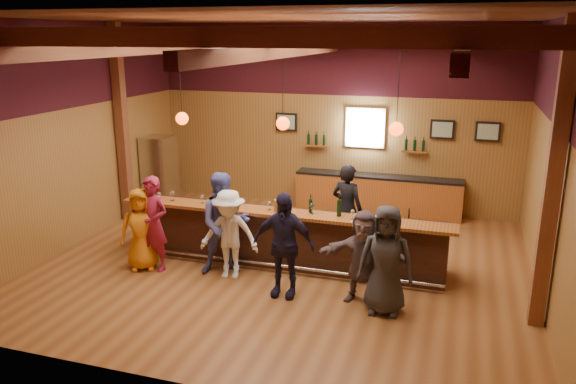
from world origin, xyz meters
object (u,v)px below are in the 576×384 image
at_px(customer_denim, 225,223).
at_px(customer_white, 229,234).
at_px(customer_brown, 363,257).
at_px(customer_dark, 386,260).
at_px(back_bar_cabinet, 377,194).
at_px(bottle_a, 311,205).
at_px(bar_counter, 286,236).
at_px(customer_redvest, 153,224).
at_px(bartender, 347,209).
at_px(ice_bucket, 279,205).
at_px(customer_navy, 283,245).
at_px(stainless_fridge, 160,172).
at_px(customer_orange, 141,229).

xyz_separation_m(customer_denim, customer_white, (0.16, -0.18, -0.13)).
relative_size(customer_brown, customer_dark, 0.89).
distance_m(back_bar_cabinet, customer_brown, 4.81).
relative_size(customer_brown, bottle_a, 4.69).
distance_m(back_bar_cabinet, bottle_a, 3.91).
height_order(customer_white, customer_dark, customer_dark).
xyz_separation_m(bar_counter, customer_redvest, (-2.22, -1.08, 0.37)).
distance_m(bar_counter, bartender, 1.35).
relative_size(customer_redvest, customer_brown, 1.14).
relative_size(customer_denim, ice_bucket, 8.89).
height_order(customer_navy, customer_brown, customer_navy).
xyz_separation_m(bar_counter, customer_white, (-0.75, -0.98, 0.29)).
relative_size(stainless_fridge, bartender, 0.99).
xyz_separation_m(customer_orange, customer_brown, (4.14, -0.07, 0.01)).
distance_m(back_bar_cabinet, customer_dark, 5.14).
xyz_separation_m(bartender, bottle_a, (-0.46, -1.04, 0.33)).
height_order(bar_counter, bottle_a, bottle_a).
xyz_separation_m(customer_navy, bartender, (0.61, 2.20, 0.01)).
height_order(customer_white, customer_navy, customer_navy).
relative_size(stainless_fridge, customer_orange, 1.16).
bearing_deg(customer_brown, customer_white, 173.79).
relative_size(customer_orange, customer_dark, 0.88).
relative_size(back_bar_cabinet, bottle_a, 12.07).
bearing_deg(ice_bucket, bar_counter, 81.23).
bearing_deg(customer_dark, ice_bucket, 148.53).
relative_size(customer_white, ice_bucket, 7.69).
bearing_deg(customer_redvest, ice_bucket, 28.19).
relative_size(customer_redvest, ice_bucket, 8.39).
xyz_separation_m(customer_redvest, customer_dark, (4.30, -0.40, -0.01)).
bearing_deg(customer_white, bar_counter, 44.90).
xyz_separation_m(stainless_fridge, customer_navy, (4.50, -3.83, -0.01)).
bearing_deg(customer_orange, customer_redvest, -11.74).
bearing_deg(customer_white, bottle_a, 23.48).
distance_m(customer_denim, customer_brown, 2.64).
height_order(customer_navy, ice_bucket, customer_navy).
distance_m(customer_orange, bottle_a, 3.15).
height_order(bar_counter, customer_navy, customer_navy).
bearing_deg(customer_brown, bar_counter, 143.42).
height_order(stainless_fridge, customer_denim, customer_denim).
bearing_deg(customer_denim, customer_dark, -38.89).
bearing_deg(bartender, customer_white, 64.13).
height_order(back_bar_cabinet, customer_orange, customer_orange).
height_order(stainless_fridge, customer_brown, stainless_fridge).
xyz_separation_m(stainless_fridge, customer_redvest, (1.90, -3.53, -0.01)).
bearing_deg(customer_white, customer_brown, -12.81).
distance_m(customer_dark, bartender, 2.55).
height_order(back_bar_cabinet, customer_brown, customer_brown).
relative_size(stainless_fridge, customer_navy, 1.01).
height_order(back_bar_cabinet, customer_dark, customer_dark).
xyz_separation_m(customer_white, customer_brown, (2.44, -0.22, -0.03)).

